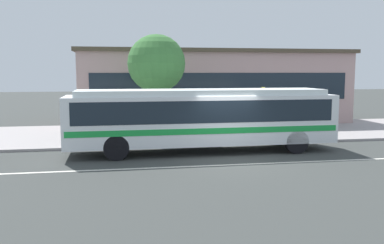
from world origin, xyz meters
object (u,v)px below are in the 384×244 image
(bus_stop_sign, at_px, (263,106))
(pedestrian_waiting_near_sign, at_px, (169,121))
(transit_bus, at_px, (202,116))
(street_tree_near_stop, at_px, (157,64))

(bus_stop_sign, bearing_deg, pedestrian_waiting_near_sign, 176.30)
(transit_bus, height_order, pedestrian_waiting_near_sign, transit_bus)
(transit_bus, relative_size, street_tree_near_stop, 2.17)
(transit_bus, xyz_separation_m, pedestrian_waiting_near_sign, (-1.14, 2.31, -0.46))
(transit_bus, distance_m, bus_stop_sign, 3.99)
(street_tree_near_stop, bearing_deg, pedestrian_waiting_near_sign, -78.78)
(transit_bus, height_order, street_tree_near_stop, street_tree_near_stop)
(bus_stop_sign, relative_size, street_tree_near_stop, 0.49)
(pedestrian_waiting_near_sign, xyz_separation_m, street_tree_near_stop, (-0.40, 2.02, 2.73))
(pedestrian_waiting_near_sign, distance_m, bus_stop_sign, 4.64)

